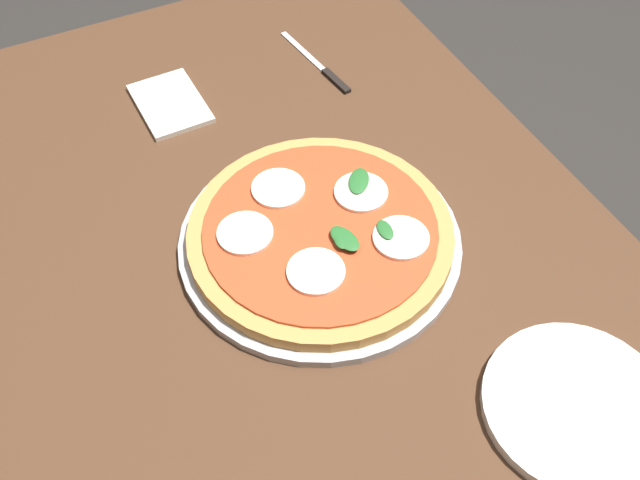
% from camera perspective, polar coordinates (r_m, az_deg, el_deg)
% --- Properties ---
extents(dining_table, '(1.14, 0.82, 0.77)m').
position_cam_1_polar(dining_table, '(1.03, -2.90, -5.29)').
color(dining_table, '#4C301E').
rests_on(dining_table, ground_plane).
extents(serving_tray, '(0.35, 0.35, 0.01)m').
position_cam_1_polar(serving_tray, '(0.93, -0.00, -0.16)').
color(serving_tray, '#B2B2B7').
rests_on(serving_tray, dining_table).
extents(pizza, '(0.33, 0.33, 0.03)m').
position_cam_1_polar(pizza, '(0.91, 0.04, 0.56)').
color(pizza, tan).
rests_on(pizza, serving_tray).
extents(plate_white, '(0.20, 0.20, 0.01)m').
position_cam_1_polar(plate_white, '(0.85, 18.93, -11.87)').
color(plate_white, white).
rests_on(plate_white, dining_table).
extents(napkin, '(0.13, 0.09, 0.01)m').
position_cam_1_polar(napkin, '(1.13, -11.33, 10.13)').
color(napkin, white).
rests_on(napkin, dining_table).
extents(knife, '(0.18, 0.03, 0.01)m').
position_cam_1_polar(knife, '(1.18, 0.23, 12.87)').
color(knife, black).
rests_on(knife, dining_table).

